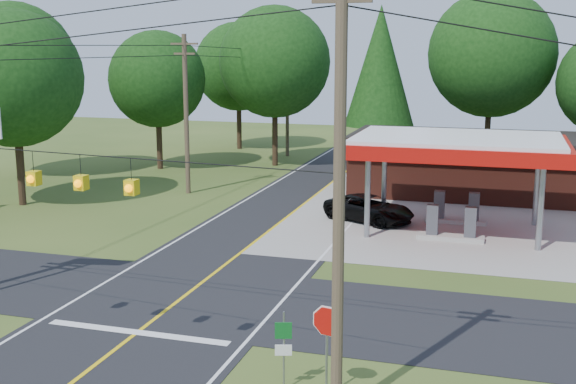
# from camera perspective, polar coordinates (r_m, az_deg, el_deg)

# --- Properties ---
(ground) EXTENTS (120.00, 120.00, 0.00)m
(ground) POSITION_cam_1_polar(r_m,az_deg,el_deg) (27.69, -8.26, -8.23)
(ground) COLOR #344E1B
(ground) RESTS_ON ground
(main_highway) EXTENTS (8.00, 120.00, 0.02)m
(main_highway) POSITION_cam_1_polar(r_m,az_deg,el_deg) (27.69, -8.26, -8.21)
(main_highway) COLOR black
(main_highway) RESTS_ON ground
(cross_road) EXTENTS (70.00, 7.00, 0.02)m
(cross_road) POSITION_cam_1_polar(r_m,az_deg,el_deg) (27.68, -8.26, -8.20)
(cross_road) COLOR black
(cross_road) RESTS_ON ground
(lane_center_yellow) EXTENTS (0.15, 110.00, 0.00)m
(lane_center_yellow) POSITION_cam_1_polar(r_m,az_deg,el_deg) (27.68, -8.26, -8.18)
(lane_center_yellow) COLOR yellow
(lane_center_yellow) RESTS_ON main_highway
(gas_canopy) EXTENTS (10.60, 7.40, 4.88)m
(gas_canopy) POSITION_cam_1_polar(r_m,az_deg,el_deg) (36.96, 13.21, 3.38)
(gas_canopy) COLOR gray
(gas_canopy) RESTS_ON ground
(convenience_store) EXTENTS (16.40, 7.55, 3.80)m
(convenience_store) POSITION_cam_1_polar(r_m,az_deg,el_deg) (47.13, 15.10, 2.10)
(convenience_store) COLOR #572318
(convenience_store) RESTS_ON ground
(utility_pole_near_right) EXTENTS (1.80, 0.30, 11.50)m
(utility_pole_near_right) POSITION_cam_1_polar(r_m,az_deg,el_deg) (17.29, 4.07, 0.35)
(utility_pole_near_right) COLOR #473828
(utility_pole_near_right) RESTS_ON ground
(utility_pole_far_left) EXTENTS (1.80, 0.30, 10.00)m
(utility_pole_far_left) POSITION_cam_1_polar(r_m,az_deg,el_deg) (45.96, -8.05, 6.28)
(utility_pole_far_left) COLOR #473828
(utility_pole_far_left) RESTS_ON ground
(utility_pole_north) EXTENTS (0.30, 0.30, 9.50)m
(utility_pole_north) POSITION_cam_1_polar(r_m,az_deg,el_deg) (61.34, -0.05, 7.26)
(utility_pole_north) COLOR #473828
(utility_pole_north) RESTS_ON ground
(overhead_beacons) EXTENTS (17.04, 2.04, 1.03)m
(overhead_beacons) POSITION_cam_1_polar(r_m,az_deg,el_deg) (21.60, -17.88, 2.74)
(overhead_beacons) COLOR black
(overhead_beacons) RESTS_ON ground
(treeline_backdrop) EXTENTS (70.27, 51.59, 13.30)m
(treeline_backdrop) POSITION_cam_1_polar(r_m,az_deg,el_deg) (48.71, 4.51, 9.35)
(treeline_backdrop) COLOR #332316
(treeline_backdrop) RESTS_ON ground
(suv_car) EXTENTS (6.65, 6.65, 1.39)m
(suv_car) POSITION_cam_1_polar(r_m,az_deg,el_deg) (38.95, 6.44, -1.33)
(suv_car) COLOR black
(suv_car) RESTS_ON ground
(octagonal_stop_sign) EXTENTS (0.87, 0.25, 2.58)m
(octagonal_stop_sign) POSITION_cam_1_polar(r_m,az_deg,el_deg) (19.48, 3.09, -10.73)
(octagonal_stop_sign) COLOR gray
(octagonal_stop_sign) RESTS_ON ground
(route_sign_post) EXTENTS (0.45, 0.16, 2.26)m
(route_sign_post) POSITION_cam_1_polar(r_m,az_deg,el_deg) (19.99, -0.35, -11.92)
(route_sign_post) COLOR gray
(route_sign_post) RESTS_ON ground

